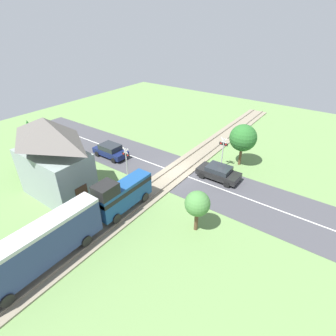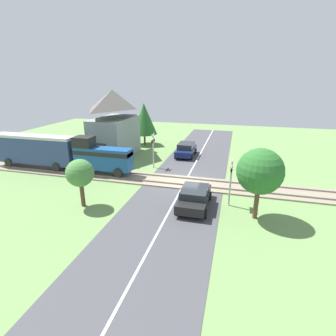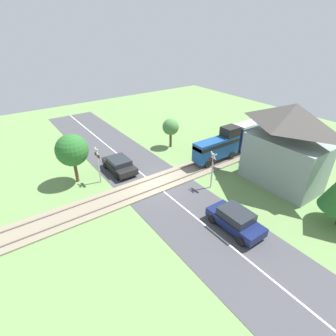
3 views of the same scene
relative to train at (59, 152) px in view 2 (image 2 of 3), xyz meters
The scene contains 13 objects.
ground_plane 11.89m from the train, 90.00° to the right, with size 60.00×60.00×0.00m, color #66894C.
road_surface 11.89m from the train, 90.00° to the right, with size 48.00×6.40×0.02m.
track_bed 11.88m from the train, 90.00° to the right, with size 2.80×48.00×0.24m.
train is the anchor object (origin of this frame).
car_near_crossing 13.80m from the train, 106.55° to the right, with size 4.05×2.02×1.34m.
car_far_side 13.02m from the train, 52.61° to the right, with size 4.01×1.94×1.47m.
crossing_signal_west_approach 15.76m from the train, 101.53° to the right, with size 0.90×0.18×3.34m.
crossing_signal_east_approach 8.65m from the train, 68.63° to the right, with size 0.90×0.18×3.34m.
station_building 6.89m from the train, 23.77° to the right, with size 6.79×3.79×7.11m.
pedestrian_by_station 2.68m from the train, 43.48° to the right, with size 0.39×0.39×1.59m.
tree_by_station 12.55m from the train, 19.12° to the right, with size 3.24×3.24×5.29m.
tree_roadside_hedge 8.25m from the train, 134.17° to the right, with size 1.82×1.82×3.29m.
tree_beyond_track 17.69m from the train, 104.64° to the right, with size 2.74×2.74×4.43m.
Camera 2 is at (-19.75, -3.80, 8.22)m, focal length 28.00 mm.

